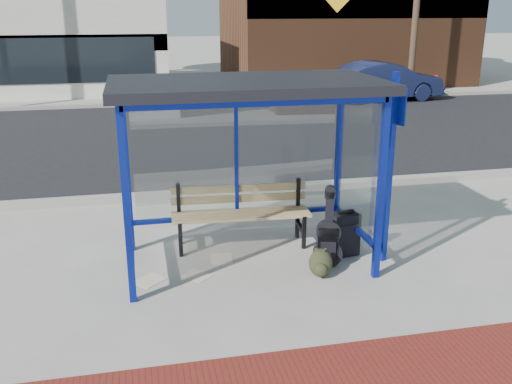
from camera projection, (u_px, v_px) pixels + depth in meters
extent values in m
plane|color=#B2ADA0|center=(247.00, 262.00, 7.62)|extent=(120.00, 120.00, 0.00)
cube|color=maroon|center=(303.00, 381.00, 5.20)|extent=(60.00, 1.00, 0.01)
cube|color=gray|center=(216.00, 192.00, 10.30)|extent=(60.00, 0.25, 0.12)
cube|color=black|center=(188.00, 136.00, 15.06)|extent=(60.00, 10.00, 0.00)
cube|color=gray|center=(174.00, 103.00, 19.78)|extent=(60.00, 0.25, 0.12)
cube|color=#B2ADA0|center=(170.00, 97.00, 21.56)|extent=(60.00, 4.00, 0.01)
cube|color=navy|center=(127.00, 208.00, 6.27)|extent=(0.08, 0.08, 2.30)
cube|color=navy|center=(381.00, 190.00, 6.87)|extent=(0.08, 0.08, 2.30)
cube|color=navy|center=(127.00, 171.00, 7.66)|extent=(0.08, 0.08, 2.30)
cube|color=navy|center=(338.00, 159.00, 8.26)|extent=(0.08, 0.08, 2.30)
cube|color=navy|center=(236.00, 85.00, 7.62)|extent=(3.00, 0.08, 0.08)
cube|color=navy|center=(260.00, 103.00, 6.22)|extent=(3.00, 0.08, 0.08)
cube|color=navy|center=(120.00, 97.00, 6.62)|extent=(0.08, 1.50, 0.08)
cube|color=navy|center=(362.00, 89.00, 7.22)|extent=(0.08, 1.50, 0.08)
cube|color=navy|center=(237.00, 215.00, 8.20)|extent=(3.00, 0.08, 0.06)
cube|color=navy|center=(131.00, 244.00, 7.20)|extent=(0.08, 1.50, 0.06)
cube|color=navy|center=(355.00, 226.00, 7.80)|extent=(0.08, 1.50, 0.06)
cube|color=navy|center=(236.00, 151.00, 7.90)|extent=(0.05, 0.05, 1.90)
cube|color=silver|center=(236.00, 154.00, 7.91)|extent=(2.84, 0.01, 1.82)
cube|color=silver|center=(126.00, 175.00, 6.92)|extent=(0.02, 1.34, 1.82)
cube|color=silver|center=(358.00, 162.00, 7.51)|extent=(0.02, 1.34, 1.82)
cube|color=black|center=(246.00, 85.00, 6.89)|extent=(3.30, 1.80, 0.12)
cube|color=#59331E|center=(342.00, 8.00, 25.41)|extent=(10.00, 7.00, 6.40)
cube|color=black|center=(373.00, 8.00, 22.21)|extent=(10.00, 0.10, 0.80)
cylinder|color=#4C3826|center=(93.00, 23.00, 26.70)|extent=(0.36, 0.36, 5.00)
cylinder|color=#4C3826|center=(399.00, 21.00, 29.78)|extent=(0.36, 0.36, 5.00)
cube|color=black|center=(181.00, 240.00, 7.74)|extent=(0.06, 0.06, 0.48)
cube|color=black|center=(179.00, 214.00, 8.07)|extent=(0.06, 0.06, 0.91)
cube|color=black|center=(180.00, 234.00, 7.94)|extent=(0.08, 0.44, 0.05)
cube|color=black|center=(304.00, 232.00, 7.99)|extent=(0.06, 0.06, 0.48)
cube|color=black|center=(298.00, 208.00, 8.32)|extent=(0.06, 0.06, 0.91)
cube|color=black|center=(301.00, 227.00, 8.19)|extent=(0.08, 0.44, 0.05)
cube|color=tan|center=(243.00, 219.00, 7.82)|extent=(1.94, 0.21, 0.04)
cube|color=tan|center=(242.00, 216.00, 7.93)|extent=(1.94, 0.21, 0.04)
cube|color=tan|center=(241.00, 213.00, 8.04)|extent=(1.94, 0.21, 0.04)
cube|color=tan|center=(240.00, 210.00, 8.15)|extent=(1.94, 0.21, 0.04)
cube|color=tan|center=(239.00, 199.00, 8.15)|extent=(1.93, 0.14, 0.11)
cube|color=tan|center=(239.00, 189.00, 8.10)|extent=(1.93, 0.14, 0.11)
cylinder|color=black|center=(328.00, 253.00, 7.45)|extent=(0.40, 0.21, 0.38)
cylinder|color=black|center=(329.00, 232.00, 7.36)|extent=(0.34, 0.19, 0.32)
cube|color=black|center=(328.00, 243.00, 7.40)|extent=(0.29, 0.18, 0.45)
cube|color=black|center=(330.00, 209.00, 7.26)|extent=(0.12, 0.12, 0.45)
cube|color=black|center=(330.00, 194.00, 7.20)|extent=(0.16, 0.13, 0.09)
cube|color=black|center=(344.00, 234.00, 7.77)|extent=(0.41, 0.29, 0.59)
cylinder|color=black|center=(335.00, 254.00, 7.81)|extent=(0.09, 0.22, 0.05)
cylinder|color=black|center=(352.00, 251.00, 7.91)|extent=(0.09, 0.22, 0.05)
cube|color=black|center=(346.00, 212.00, 7.67)|extent=(0.24, 0.08, 0.04)
cube|color=black|center=(349.00, 236.00, 7.66)|extent=(0.30, 0.06, 0.32)
ellipsoid|color=black|center=(321.00, 263.00, 7.19)|extent=(0.34, 0.28, 0.35)
ellipsoid|color=black|center=(321.00, 270.00, 7.11)|extent=(0.20, 0.16, 0.18)
cube|color=black|center=(321.00, 250.00, 7.16)|extent=(0.10, 0.06, 0.03)
cube|color=#0D2095|center=(389.00, 171.00, 7.31)|extent=(0.09, 0.09, 2.51)
cube|color=#0D2095|center=(397.00, 105.00, 7.07)|extent=(0.12, 0.30, 0.47)
cube|color=white|center=(150.00, 281.00, 7.11)|extent=(0.46, 0.46, 0.01)
cube|color=white|center=(197.00, 276.00, 7.24)|extent=(0.41, 0.42, 0.01)
cube|color=white|center=(222.00, 259.00, 7.71)|extent=(0.34, 0.41, 0.01)
imported|color=#1A234A|center=(384.00, 81.00, 20.47)|extent=(4.35, 1.92, 1.39)
cylinder|color=red|center=(435.00, 86.00, 22.02)|extent=(0.20, 0.20, 0.61)
sphere|color=red|center=(436.00, 78.00, 21.92)|extent=(0.22, 0.22, 0.22)
cylinder|color=red|center=(436.00, 84.00, 21.99)|extent=(0.34, 0.18, 0.10)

